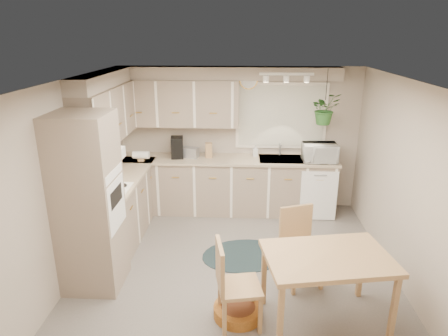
% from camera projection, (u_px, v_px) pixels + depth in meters
% --- Properties ---
extents(floor, '(4.20, 4.20, 0.00)m').
position_uv_depth(floor, '(235.00, 269.00, 5.17)').
color(floor, slate).
rests_on(floor, ground).
extents(ceiling, '(4.20, 4.20, 0.00)m').
position_uv_depth(ceiling, '(237.00, 81.00, 4.40)').
color(ceiling, silver).
rests_on(ceiling, wall_back).
extents(wall_back, '(4.00, 0.04, 2.40)m').
position_uv_depth(wall_back, '(239.00, 139.00, 6.77)').
color(wall_back, '#AD9E8F').
rests_on(wall_back, floor).
extents(wall_front, '(4.00, 0.04, 2.40)m').
position_uv_depth(wall_front, '(229.00, 289.00, 2.80)').
color(wall_front, '#AD9E8F').
rests_on(wall_front, floor).
extents(wall_left, '(0.04, 4.20, 2.40)m').
position_uv_depth(wall_left, '(73.00, 180.00, 4.88)').
color(wall_left, '#AD9E8F').
rests_on(wall_left, floor).
extents(wall_right, '(0.04, 4.20, 2.40)m').
position_uv_depth(wall_right, '(406.00, 185.00, 4.69)').
color(wall_right, '#AD9E8F').
rests_on(wall_right, floor).
extents(base_cab_left, '(0.60, 1.85, 0.90)m').
position_uv_depth(base_cab_left, '(123.00, 207.00, 5.94)').
color(base_cab_left, gray).
rests_on(base_cab_left, floor).
extents(base_cab_back, '(3.60, 0.60, 0.90)m').
position_uv_depth(base_cab_back, '(226.00, 186.00, 6.74)').
color(base_cab_back, gray).
rests_on(base_cab_back, floor).
extents(counter_left, '(0.64, 1.89, 0.04)m').
position_uv_depth(counter_left, '(121.00, 177.00, 5.78)').
color(counter_left, tan).
rests_on(counter_left, base_cab_left).
extents(counter_back, '(3.64, 0.64, 0.04)m').
position_uv_depth(counter_back, '(226.00, 160.00, 6.58)').
color(counter_back, tan).
rests_on(counter_back, base_cab_back).
extents(oven_stack, '(0.65, 0.65, 2.10)m').
position_uv_depth(oven_stack, '(89.00, 204.00, 4.56)').
color(oven_stack, gray).
rests_on(oven_stack, floor).
extents(wall_oven_face, '(0.02, 0.56, 0.58)m').
position_uv_depth(wall_oven_face, '(116.00, 204.00, 4.54)').
color(wall_oven_face, white).
rests_on(wall_oven_face, oven_stack).
extents(upper_cab_left, '(0.35, 2.00, 0.75)m').
position_uv_depth(upper_cab_left, '(108.00, 113.00, 5.62)').
color(upper_cab_left, gray).
rests_on(upper_cab_left, wall_left).
extents(upper_cab_back, '(2.00, 0.35, 0.75)m').
position_uv_depth(upper_cab_back, '(177.00, 103.00, 6.45)').
color(upper_cab_back, gray).
rests_on(upper_cab_back, wall_back).
extents(soffit_left, '(0.30, 2.00, 0.20)m').
position_uv_depth(soffit_left, '(103.00, 79.00, 5.47)').
color(soffit_left, '#AD9E8F').
rests_on(soffit_left, wall_left).
extents(soffit_back, '(3.60, 0.30, 0.20)m').
position_uv_depth(soffit_back, '(227.00, 73.00, 6.29)').
color(soffit_back, '#AD9E8F').
rests_on(soffit_back, wall_back).
extents(cooktop, '(0.52, 0.58, 0.02)m').
position_uv_depth(cooktop, '(108.00, 190.00, 5.23)').
color(cooktop, white).
rests_on(cooktop, counter_left).
extents(range_hood, '(0.40, 0.60, 0.14)m').
position_uv_depth(range_hood, '(103.00, 157.00, 5.09)').
color(range_hood, white).
rests_on(range_hood, upper_cab_left).
extents(window_blinds, '(1.40, 0.02, 1.00)m').
position_uv_depth(window_blinds, '(281.00, 116.00, 6.58)').
color(window_blinds, beige).
rests_on(window_blinds, wall_back).
extents(window_frame, '(1.50, 0.02, 1.10)m').
position_uv_depth(window_frame, '(281.00, 116.00, 6.59)').
color(window_frame, white).
rests_on(window_frame, wall_back).
extents(sink, '(0.70, 0.48, 0.10)m').
position_uv_depth(sink, '(281.00, 161.00, 6.55)').
color(sink, '#96979D').
rests_on(sink, counter_back).
extents(dishwasher_front, '(0.58, 0.02, 0.83)m').
position_uv_depth(dishwasher_front, '(319.00, 196.00, 6.38)').
color(dishwasher_front, white).
rests_on(dishwasher_front, base_cab_back).
extents(track_light_bar, '(0.80, 0.04, 0.04)m').
position_uv_depth(track_light_bar, '(287.00, 74.00, 5.86)').
color(track_light_bar, white).
rests_on(track_light_bar, ceiling).
extents(wall_clock, '(0.30, 0.03, 0.30)m').
position_uv_depth(wall_clock, '(249.00, 80.00, 6.42)').
color(wall_clock, gold).
rests_on(wall_clock, wall_back).
extents(dining_table, '(1.37, 1.04, 0.79)m').
position_uv_depth(dining_table, '(325.00, 289.00, 4.13)').
color(dining_table, tan).
rests_on(dining_table, floor).
extents(chair_left, '(0.52, 0.52, 0.95)m').
position_uv_depth(chair_left, '(240.00, 284.00, 4.06)').
color(chair_left, tan).
rests_on(chair_left, floor).
extents(chair_back, '(0.57, 0.57, 0.94)m').
position_uv_depth(chair_back, '(302.00, 249.00, 4.73)').
color(chair_back, tan).
rests_on(chair_back, floor).
extents(braided_rug, '(1.31, 1.09, 0.01)m').
position_uv_depth(braided_rug, '(244.00, 255.00, 5.48)').
color(braided_rug, black).
rests_on(braided_rug, floor).
extents(pet_bed, '(0.65, 0.65, 0.12)m').
position_uv_depth(pet_bed, '(238.00, 311.00, 4.30)').
color(pet_bed, '#B26A23').
rests_on(pet_bed, floor).
extents(microwave, '(0.55, 0.32, 0.36)m').
position_uv_depth(microwave, '(320.00, 151.00, 6.36)').
color(microwave, white).
rests_on(microwave, counter_back).
extents(soap_bottle, '(0.11, 0.19, 0.08)m').
position_uv_depth(soap_bottle, '(255.00, 154.00, 6.69)').
color(soap_bottle, white).
rests_on(soap_bottle, counter_back).
extents(hanging_plant, '(0.58, 0.61, 0.38)m').
position_uv_depth(hanging_plant, '(325.00, 112.00, 6.16)').
color(hanging_plant, '#2A5D25').
rests_on(hanging_plant, ceiling).
extents(coffee_maker, '(0.23, 0.27, 0.35)m').
position_uv_depth(coffee_maker, '(177.00, 147.00, 6.56)').
color(coffee_maker, black).
rests_on(coffee_maker, counter_back).
extents(toaster, '(0.31, 0.22, 0.17)m').
position_uv_depth(toaster, '(190.00, 152.00, 6.60)').
color(toaster, '#96979D').
rests_on(toaster, counter_back).
extents(knife_block, '(0.12, 0.12, 0.24)m').
position_uv_depth(knife_block, '(209.00, 150.00, 6.60)').
color(knife_block, tan).
rests_on(knife_block, counter_back).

